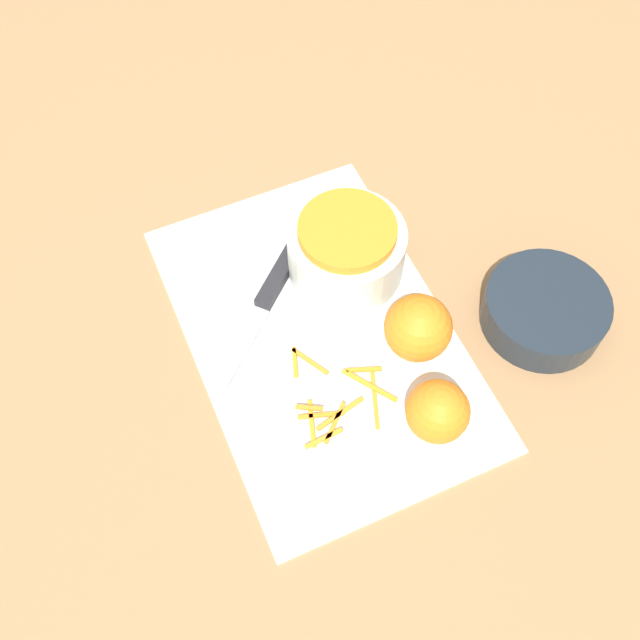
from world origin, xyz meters
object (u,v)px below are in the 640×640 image
orange_left (438,411)px  orange_right (418,328)px  bowl_dark (545,310)px  bowl_speckled (346,249)px  knife (274,285)px

orange_left → orange_right: size_ratio=0.89×
bowl_dark → orange_left: 0.20m
bowl_speckled → orange_left: bearing=0.2°
knife → orange_right: (0.15, 0.13, 0.03)m
orange_left → orange_right: bearing=164.5°
bowl_speckled → bowl_dark: bearing=48.9°
bowl_dark → knife: 0.34m
orange_left → bowl_dark: bearing=110.7°
orange_right → bowl_dark: bearing=79.6°
bowl_speckled → orange_left: bowl_speckled is taller
bowl_dark → bowl_speckled: bearing=-131.1°
knife → bowl_dark: bearing=106.6°
bowl_dark → orange_right: bearing=-100.4°
bowl_speckled → bowl_dark: size_ratio=0.98×
bowl_speckled → orange_right: bowl_speckled is taller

